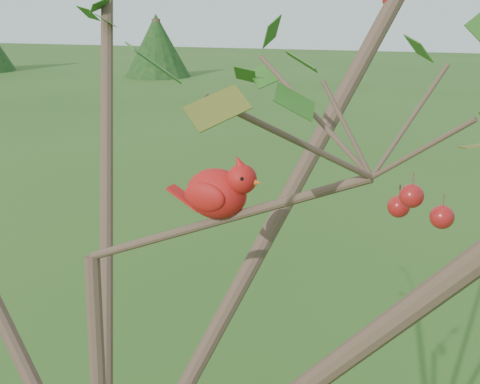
# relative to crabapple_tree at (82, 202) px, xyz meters

# --- Properties ---
(crabapple_tree) EXTENTS (2.35, 2.05, 2.95)m
(crabapple_tree) POSITION_rel_crabapple_tree_xyz_m (0.00, 0.00, 0.00)
(crabapple_tree) COLOR #412E23
(crabapple_tree) RESTS_ON ground
(cardinal) EXTENTS (0.20, 0.11, 0.14)m
(cardinal) POSITION_rel_crabapple_tree_xyz_m (0.24, 0.10, 0.02)
(cardinal) COLOR red
(cardinal) RESTS_ON ground
(distant_trees) EXTENTS (38.83, 11.09, 3.33)m
(distant_trees) POSITION_rel_crabapple_tree_xyz_m (-1.69, 22.77, -0.60)
(distant_trees) COLOR #412E23
(distant_trees) RESTS_ON ground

